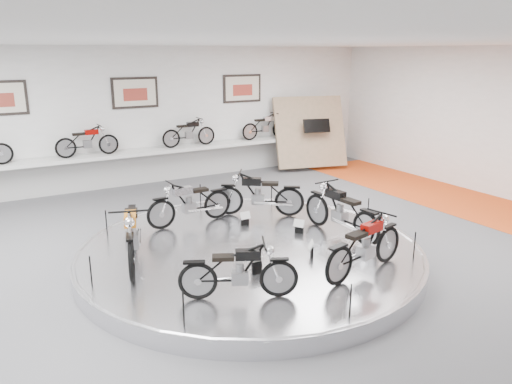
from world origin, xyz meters
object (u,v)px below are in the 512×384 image
bike_f (341,210)px  shelf (142,153)px  bike_c (132,233)px  display_platform (250,254)px  bike_d (239,271)px  bike_b (190,202)px  bike_a (259,194)px  bike_e (365,245)px

bike_f → shelf: bearing=11.4°
bike_c → bike_f: (3.95, -0.75, -0.03)m
display_platform → shelf: 6.46m
shelf → bike_f: (1.84, -6.78, -0.18)m
display_platform → bike_c: bearing=170.1°
display_platform → bike_d: bearing=-124.3°
bike_b → bike_d: bike_b is taller
display_platform → bike_c: bike_c is taller
bike_c → bike_d: (0.96, -2.06, -0.11)m
bike_a → bike_e: 3.47m
display_platform → shelf: (0.00, 6.40, 0.85)m
bike_b → bike_c: (-1.66, -1.40, 0.07)m
display_platform → shelf: bearing=90.0°
shelf → bike_b: bike_b is taller
bike_f → bike_c: bearing=75.6°
shelf → bike_f: 7.02m
bike_c → bike_f: 4.02m
bike_e → bike_d: bearing=161.2°
bike_d → bike_f: bearing=50.0°
bike_a → bike_c: bike_c is taller
bike_a → bike_c: 3.40m
shelf → bike_d: 8.17m
bike_b → bike_c: bearing=38.2°
bike_e → bike_c: bearing=131.8°
bike_c → bike_d: bearing=42.9°
bike_a → bike_d: size_ratio=1.13×
bike_e → bike_f: bearing=51.5°
display_platform → bike_b: (-0.46, 1.77, 0.63)m
display_platform → bike_f: (1.84, -0.38, 0.67)m
display_platform → bike_c: 2.26m
bike_a → bike_b: bike_a is taller
bike_b → bike_d: bearing=76.6°
bike_c → bike_f: bearing=97.2°
bike_b → bike_c: size_ratio=0.87×
shelf → bike_e: bike_e is taller
bike_f → bike_e: bearing=149.6°
shelf → bike_d: size_ratio=7.32×
display_platform → bike_a: bike_a is taller
bike_e → bike_f: size_ratio=0.94×
bike_c → bike_b: bearing=148.1°
bike_d → bike_f: 3.27m
bike_a → bike_f: bearing=146.8°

